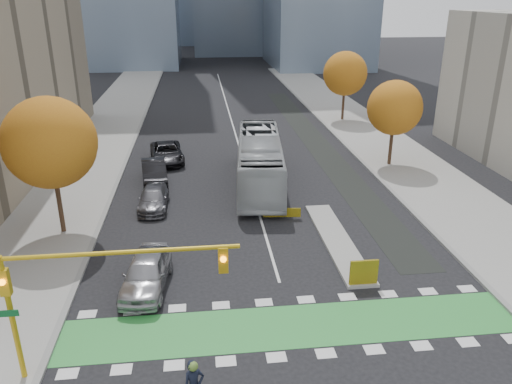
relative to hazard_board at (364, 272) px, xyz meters
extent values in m
plane|color=black|center=(-4.00, -4.20, -0.80)|extent=(300.00, 300.00, 0.00)
cube|color=gray|center=(-17.50, 15.80, -0.73)|extent=(7.00, 120.00, 0.15)
cube|color=gray|center=(9.50, 15.80, -0.73)|extent=(7.00, 120.00, 0.15)
cube|color=gray|center=(-14.00, 15.80, -0.73)|extent=(0.30, 120.00, 0.16)
cube|color=gray|center=(6.00, 15.80, -0.73)|extent=(0.30, 120.00, 0.16)
cube|color=green|center=(-4.00, -2.70, -0.79)|extent=(20.00, 3.00, 0.01)
cube|color=silver|center=(-4.00, 35.80, -0.80)|extent=(0.15, 70.00, 0.01)
cube|color=black|center=(3.50, 25.80, -0.80)|extent=(2.50, 50.00, 0.01)
cube|color=gray|center=(0.00, 4.80, -0.72)|extent=(1.60, 10.00, 0.16)
cube|color=yellow|center=(0.00, 0.00, 0.00)|extent=(1.40, 0.12, 1.30)
cylinder|color=#332114|center=(-16.00, 7.80, 1.82)|extent=(0.28, 0.28, 5.25)
sphere|color=#A94B14|center=(-16.00, 7.80, 4.83)|extent=(5.20, 5.20, 5.20)
cylinder|color=#332114|center=(8.00, 17.80, 1.47)|extent=(0.28, 0.28, 4.55)
sphere|color=#A94B14|center=(8.00, 17.80, 4.08)|extent=(4.40, 4.40, 4.40)
cylinder|color=#332114|center=(8.50, 33.80, 1.65)|extent=(0.28, 0.28, 4.90)
sphere|color=#A94B14|center=(8.50, 33.80, 4.45)|extent=(4.80, 4.80, 4.80)
cylinder|color=#BF9914|center=(-14.50, -4.70, 1.80)|extent=(0.20, 0.20, 5.20)
cylinder|color=#BF9914|center=(-10.50, -4.70, 4.30)|extent=(8.20, 0.16, 0.16)
cube|color=#BF9914|center=(-14.50, -4.70, 3.40)|extent=(0.35, 0.28, 1.00)
sphere|color=orange|center=(-14.50, -4.88, 3.50)|extent=(0.22, 0.22, 0.22)
cube|color=#BF9914|center=(-7.00, -4.70, 3.80)|extent=(0.35, 0.28, 1.00)
sphere|color=orange|center=(-7.00, -4.88, 3.90)|extent=(0.22, 0.22, 0.22)
cube|color=#0C5926|center=(-14.50, -5.10, 2.40)|extent=(0.85, 0.04, 0.25)
sphere|color=#597F2D|center=(-8.16, -7.40, 1.49)|extent=(0.32, 0.32, 0.32)
imported|color=#B3B8BB|center=(-3.30, 14.64, 1.06)|extent=(4.44, 13.57, 3.71)
imported|color=#9F9FA4|center=(-10.50, 1.10, 0.05)|extent=(2.54, 5.19, 1.71)
imported|color=black|center=(-11.19, 16.03, 0.03)|extent=(2.35, 5.23, 1.67)
imported|color=#4E4E53|center=(-10.89, 11.03, -0.14)|extent=(1.95, 4.61, 1.33)
imported|color=black|center=(-10.50, 21.03, -0.01)|extent=(3.30, 5.94, 1.57)
camera|label=1|loc=(-7.63, -20.30, 12.58)|focal=35.00mm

